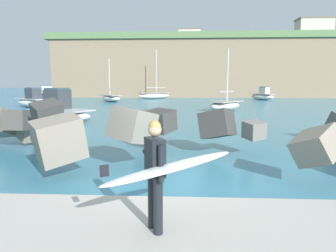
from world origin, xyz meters
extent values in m
plane|color=teal|center=(0.00, 0.00, 0.00)|extent=(400.00, 400.00, 0.00)
cube|color=#4C4944|center=(-1.09, 4.52, 0.95)|extent=(1.18, 1.29, 1.10)
cube|color=gray|center=(-6.07, 4.50, 0.69)|extent=(1.55, 1.50, 1.12)
cube|color=#3D3A38|center=(-4.42, 2.60, 1.52)|extent=(1.26, 1.41, 1.12)
cube|color=gray|center=(-2.96, 0.06, 1.08)|extent=(1.62, 1.70, 1.42)
cube|color=slate|center=(-1.08, 0.86, 1.37)|extent=(1.57, 1.51, 1.22)
cube|color=slate|center=(2.91, 2.76, 0.96)|extent=(0.86, 0.91, 0.72)
cube|color=gray|center=(3.71, -0.34, 1.05)|extent=(1.44, 1.30, 1.22)
cube|color=#3D3A38|center=(-0.42, 3.23, 1.21)|extent=(1.26, 1.30, 0.92)
cube|color=#4C4944|center=(-6.00, 3.48, 1.18)|extent=(0.86, 0.93, 0.86)
cube|color=#3D3A38|center=(1.63, 2.93, 1.14)|extent=(1.46, 1.45, 1.26)
cylinder|color=black|center=(-0.08, -3.14, 0.69)|extent=(0.15, 0.15, 0.90)
cylinder|color=black|center=(0.03, -3.36, 0.69)|extent=(0.15, 0.15, 0.90)
cube|color=black|center=(-0.03, -3.25, 1.44)|extent=(0.37, 0.44, 0.60)
sphere|color=tan|center=(-0.03, -3.25, 1.87)|extent=(0.21, 0.21, 0.21)
sphere|color=tan|center=(-0.03, -3.25, 1.92)|extent=(0.19, 0.19, 0.19)
cylinder|color=black|center=(-0.15, -2.89, 1.56)|extent=(0.32, 0.51, 0.41)
cylinder|color=black|center=(0.09, -3.47, 1.40)|extent=(0.09, 0.09, 0.56)
ellipsoid|color=white|center=(0.21, -3.49, 1.34)|extent=(2.03, 1.26, 0.37)
cube|color=black|center=(-0.64, -3.92, 1.41)|extent=(0.12, 0.07, 0.16)
ellipsoid|color=beige|center=(4.47, 21.34, 0.47)|extent=(4.32, 4.79, 0.93)
cube|color=#9C9991|center=(4.47, 21.34, 0.89)|extent=(3.97, 4.40, 0.10)
cylinder|color=silver|center=(4.67, 21.61, 3.43)|extent=(0.12, 0.12, 4.99)
cylinder|color=silver|center=(4.67, 21.61, 1.83)|extent=(1.70, 2.19, 0.08)
ellipsoid|color=beige|center=(-10.13, 35.41, 0.49)|extent=(4.41, 4.86, 0.98)
cube|color=#9C9991|center=(-10.13, 35.41, 0.94)|extent=(4.06, 4.47, 0.10)
cylinder|color=silver|center=(-10.35, 35.69, 3.58)|extent=(0.12, 0.12, 5.21)
cylinder|color=silver|center=(-10.35, 35.69, 1.88)|extent=(1.85, 2.27, 0.08)
ellipsoid|color=beige|center=(13.36, 41.92, 0.50)|extent=(4.03, 4.55, 0.99)
cube|color=#9C9991|center=(13.36, 41.92, 0.95)|extent=(3.71, 4.19, 0.10)
cube|color=#B7B2A8|center=(13.55, 41.67, 1.52)|extent=(1.67, 1.70, 1.06)
cube|color=#334C5B|center=(13.55, 41.67, 2.11)|extent=(1.50, 1.53, 0.12)
ellipsoid|color=navy|center=(-21.95, 41.61, 0.51)|extent=(5.77, 3.37, 1.01)
cube|color=navy|center=(-21.95, 41.61, 0.97)|extent=(5.31, 3.10, 0.10)
cube|color=#B7B2A8|center=(-22.34, 41.49, 1.62)|extent=(1.89, 1.52, 1.23)
cube|color=#334C5B|center=(-22.34, 41.49, 2.30)|extent=(1.71, 1.37, 0.12)
ellipsoid|color=white|center=(-7.98, 12.42, 0.42)|extent=(5.32, 3.99, 0.84)
cube|color=#ACACAC|center=(-7.98, 12.42, 0.80)|extent=(4.89, 3.67, 0.10)
cube|color=#33383D|center=(-8.32, 12.58, 1.51)|extent=(1.86, 1.74, 1.35)
cube|color=#334C5B|center=(-8.32, 12.58, 2.25)|extent=(1.68, 1.56, 0.12)
ellipsoid|color=white|center=(-16.44, 24.64, 0.48)|extent=(5.65, 4.85, 0.96)
cube|color=#ACACAC|center=(-16.44, 24.64, 0.92)|extent=(5.20, 4.46, 0.10)
cube|color=#33383D|center=(-16.09, 24.39, 1.52)|extent=(2.01, 1.88, 1.11)
cube|color=#334C5B|center=(-16.09, 24.39, 2.13)|extent=(1.81, 1.69, 0.12)
ellipsoid|color=beige|center=(-4.63, 44.19, 0.53)|extent=(6.04, 4.61, 1.07)
cube|color=#9C9991|center=(-4.63, 44.19, 1.03)|extent=(5.56, 4.25, 0.10)
cylinder|color=silver|center=(-4.25, 44.41, 4.73)|extent=(0.12, 0.12, 7.32)
cylinder|color=silver|center=(-4.25, 44.41, 1.97)|extent=(3.10, 1.88, 0.08)
cube|color=#847056|center=(22.84, 70.48, 5.43)|extent=(95.12, 44.17, 10.87)
cube|color=#567547|center=(22.84, 70.48, 11.47)|extent=(97.03, 45.06, 1.20)
cube|color=#B2ADA3|center=(32.11, 69.07, 15.04)|extent=(7.95, 4.30, 5.95)
cube|color=#66564C|center=(32.11, 69.07, 18.16)|extent=(8.35, 4.51, 0.30)
cube|color=silver|center=(1.94, 77.82, 14.58)|extent=(5.98, 6.43, 5.03)
cube|color=#66564C|center=(1.94, 77.82, 17.25)|extent=(6.28, 6.75, 0.30)
cube|color=#B2ADA3|center=(7.48, 78.80, 14.19)|extent=(4.32, 7.67, 4.25)
cube|color=#66564C|center=(7.48, 78.80, 16.47)|extent=(4.53, 8.05, 0.30)
camera|label=1|loc=(0.41, -7.73, 2.56)|focal=31.88mm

